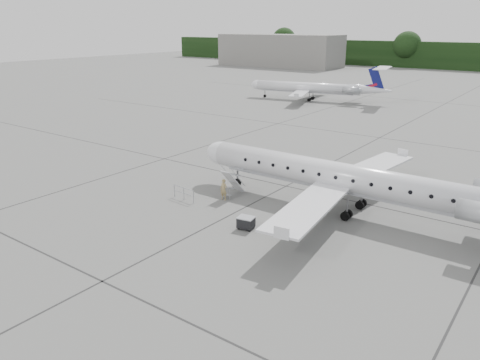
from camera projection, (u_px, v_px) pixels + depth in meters
The scene contains 8 objects.
ground at pixel (313, 237), 30.14m from camera, with size 320.00×320.00×0.00m, color slate.
terminal_building at pixel (280, 50), 152.01m from camera, with size 40.00×14.00×10.00m, color slate.
main_regional_jet at pixel (344, 164), 33.30m from camera, with size 28.11×20.24×7.21m, color silver, non-canonical shape.
airstair at pixel (233, 182), 37.13m from camera, with size 0.85×2.10×2.26m, color silver, non-canonical shape.
passenger at pixel (224, 190), 36.30m from camera, with size 0.61×0.40×1.67m, color #968152.
safety_railing at pixel (184, 194), 36.39m from camera, with size 2.20×0.08×1.00m, color #96989E, non-canonical shape.
baggage_cart at pixel (246, 223), 31.22m from camera, with size 1.04×0.84×0.90m, color black, non-canonical shape.
bg_regional_left at pixel (307, 82), 83.69m from camera, with size 24.09×17.34×6.32m, color silver, non-canonical shape.
Camera 1 is at (12.36, -24.94, 13.02)m, focal length 35.00 mm.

